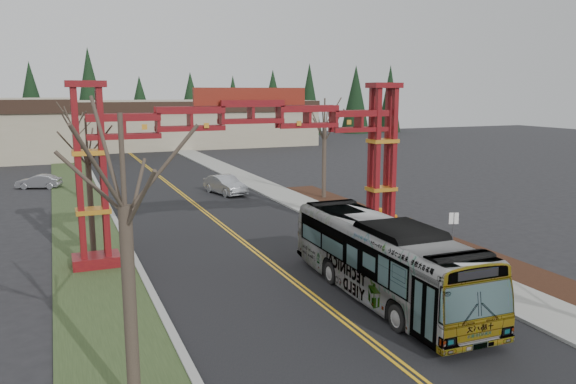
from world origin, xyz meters
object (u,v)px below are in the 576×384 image
barrel_mid (393,223)px  silver_sedan (225,185)px  bare_tree_median_far (74,127)px  barrel_south (407,227)px  street_sign (453,224)px  barrel_north (379,216)px  bare_tree_median_near (125,207)px  bare_tree_right_far (325,127)px  parked_car_far_a (39,182)px  bare_tree_median_mid (88,157)px  transit_bus (384,259)px  gateway_arch (251,139)px  retail_building_east (185,123)px

barrel_mid → silver_sedan: bearing=110.4°
bare_tree_median_far → barrel_south: 27.53m
bare_tree_median_far → street_sign: size_ratio=3.48×
barrel_north → bare_tree_median_near: bearing=-137.2°
bare_tree_median_near → bare_tree_right_far: size_ratio=1.00×
parked_car_far_a → street_sign: size_ratio=1.69×
bare_tree_median_mid → barrel_south: bare_tree_median_mid is taller
bare_tree_median_far → barrel_north: (17.52, -17.44, -5.11)m
transit_bus → barrel_north: 13.40m
bare_tree_right_far → silver_sedan: bearing=143.5°
bare_tree_median_far → barrel_south: bare_tree_median_far is taller
bare_tree_median_mid → bare_tree_right_far: bearing=28.0°
barrel_north → barrel_mid: bearing=-97.6°
transit_bus → barrel_mid: bearing=56.0°
gateway_arch → street_sign: bearing=-26.8°
retail_building_east → parked_car_far_a: bearing=-120.0°
gateway_arch → barrel_south: bearing=-5.2°
barrel_mid → parked_car_far_a: bearing=129.1°
gateway_arch → transit_bus: gateway_arch is taller
bare_tree_median_mid → bare_tree_median_far: size_ratio=0.93×
gateway_arch → silver_sedan: gateway_arch is taller
street_sign → barrel_north: street_sign is taller
retail_building_east → street_sign: 66.76m
bare_tree_median_mid → bare_tree_median_far: (0.00, 17.95, 0.47)m
bare_tree_median_far → barrel_south: bearing=-50.3°
transit_bus → silver_sedan: bearing=89.5°
gateway_arch → barrel_south: (9.28, -0.85, -5.45)m
silver_sedan → barrel_south: (5.95, -17.38, -0.25)m
gateway_arch → barrel_mid: size_ratio=18.44×
bare_tree_median_near → bare_tree_median_far: (0.00, 33.65, 0.02)m
bare_tree_median_mid → silver_sedan: bearing=52.0°
street_sign → barrel_mid: size_ratio=2.22×
gateway_arch → parked_car_far_a: size_ratio=4.90×
bare_tree_median_far → street_sign: bare_tree_median_far is taller
silver_sedan → street_sign: 22.18m
gateway_arch → barrel_mid: (9.26, 0.59, -5.49)m
bare_tree_right_far → street_sign: size_ratio=3.60×
silver_sedan → bare_tree_median_far: bare_tree_median_far is taller
street_sign → barrel_south: street_sign is taller
bare_tree_median_mid → bare_tree_median_near: bearing=-90.0°
bare_tree_median_near → barrel_mid: bare_tree_median_near is taller
parked_car_far_a → bare_tree_median_mid: size_ratio=0.52×
bare_tree_median_near → transit_bus: bearing=24.3°
gateway_arch → retail_building_east: 62.80m
bare_tree_median_mid → street_sign: bare_tree_median_mid is taller
barrel_south → bare_tree_median_far: bearing=129.7°
bare_tree_median_far → street_sign: bearing=-54.8°
parked_car_far_a → street_sign: bearing=53.4°
barrel_mid → retail_building_east: bearing=89.3°
silver_sedan → parked_car_far_a: silver_sedan is taller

